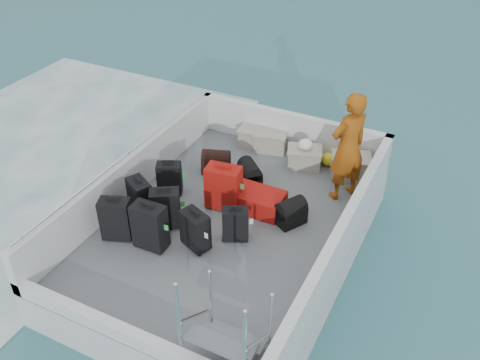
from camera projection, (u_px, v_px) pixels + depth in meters
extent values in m
plane|color=#1B5260|center=(229.00, 254.00, 8.37)|extent=(160.00, 160.00, 0.00)
plane|color=white|center=(5.00, 176.00, 10.14)|extent=(10.00, 10.00, 0.00)
cube|color=silver|center=(229.00, 239.00, 8.20)|extent=(3.60, 5.00, 0.60)
cube|color=slate|center=(228.00, 223.00, 8.02)|extent=(3.30, 4.70, 0.02)
cube|color=silver|center=(131.00, 175.00, 8.45)|extent=(0.14, 5.00, 0.70)
cube|color=silver|center=(342.00, 240.00, 7.18)|extent=(0.14, 5.00, 0.70)
cube|color=silver|center=(291.00, 131.00, 9.60)|extent=(3.60, 0.14, 0.70)
cube|color=silver|center=(131.00, 336.00, 6.18)|extent=(3.60, 0.14, 0.20)
cylinder|color=silver|center=(128.00, 153.00, 8.22)|extent=(0.04, 4.80, 0.04)
cube|color=black|center=(116.00, 220.00, 7.56)|extent=(0.49, 0.38, 0.66)
cube|color=black|center=(140.00, 199.00, 7.99)|extent=(0.48, 0.41, 0.63)
cube|color=black|center=(170.00, 179.00, 8.48)|extent=(0.44, 0.37, 0.55)
cube|color=black|center=(150.00, 227.00, 7.39)|extent=(0.47, 0.28, 0.71)
cube|color=black|center=(166.00, 209.00, 7.78)|extent=(0.50, 0.44, 0.63)
cube|color=#A4170C|center=(223.00, 188.00, 8.14)|extent=(0.56, 0.38, 0.72)
cube|color=black|center=(195.00, 230.00, 7.43)|extent=(0.48, 0.38, 0.58)
cube|color=black|center=(235.00, 225.00, 7.58)|extent=(0.42, 0.36, 0.52)
cube|color=#A4170C|center=(258.00, 201.00, 8.21)|extent=(0.78, 0.51, 0.31)
cube|color=#AAA694|center=(255.00, 138.00, 9.76)|extent=(0.56, 0.41, 0.32)
cube|color=#AAA694|center=(270.00, 142.00, 9.64)|extent=(0.63, 0.51, 0.34)
cube|color=#AAA694|center=(304.00, 158.00, 9.18)|extent=(0.64, 0.54, 0.33)
cube|color=#AAA694|center=(350.00, 167.00, 8.92)|extent=(0.72, 0.61, 0.37)
ellipsoid|color=yellow|center=(328.00, 159.00, 9.27)|extent=(0.28, 0.26, 0.22)
ellipsoid|color=white|center=(305.00, 146.00, 9.04)|extent=(0.24, 0.24, 0.18)
imported|color=#D26413|center=(348.00, 147.00, 8.09)|extent=(0.73, 0.79, 1.80)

